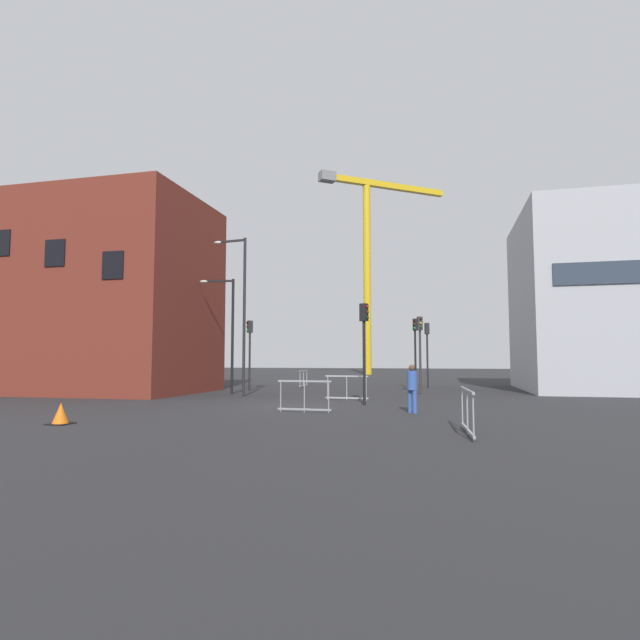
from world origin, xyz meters
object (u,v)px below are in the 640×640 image
streetlamp_tall (241,303)px  traffic_light_far (420,342)px  traffic_light_corner (250,343)px  traffic_light_near (415,342)px  traffic_cone_on_verge (61,414)px  pedestrian_walking (412,385)px  streetlamp_short (228,324)px  construction_crane (369,244)px  traffic_light_island (427,344)px  traffic_light_verge (364,337)px

streetlamp_tall → traffic_light_far: 9.35m
traffic_light_corner → traffic_light_near: size_ratio=0.96×
traffic_cone_on_verge → pedestrian_walking: bearing=29.4°
streetlamp_short → traffic_light_corner: 3.10m
construction_crane → traffic_light_island: size_ratio=5.76×
traffic_light_near → pedestrian_walking: 13.24m
streetlamp_tall → traffic_light_near: bearing=42.8°
traffic_light_far → traffic_light_verge: traffic_light_verge is taller
construction_crane → traffic_light_verge: (5.19, -39.19, -12.69)m
traffic_light_far → traffic_light_verge: (-1.89, -6.74, 0.01)m
streetlamp_short → traffic_light_near: (9.28, 5.95, -0.82)m
traffic_light_far → construction_crane: bearing=102.3°
streetlamp_tall → traffic_light_far: size_ratio=1.94×
traffic_light_near → traffic_light_island: traffic_light_near is taller
traffic_light_far → traffic_light_island: 5.85m
traffic_light_corner → pedestrian_walking: traffic_light_corner is taller
traffic_light_near → traffic_light_verge: bearing=-97.8°
streetlamp_short → traffic_light_verge: 9.11m
streetlamp_tall → pedestrian_walking: bearing=-33.7°
traffic_light_corner → traffic_light_island: 11.08m
streetlamp_tall → traffic_light_corner: bearing=105.7°
traffic_light_near → pedestrian_walking: (0.55, -13.09, -1.86)m
traffic_light_far → traffic_cone_on_verge: 17.39m
streetlamp_tall → traffic_cone_on_verge: (-0.78, -10.93, -4.25)m
traffic_light_near → traffic_light_far: traffic_light_near is taller
traffic_cone_on_verge → streetlamp_short: bearing=92.4°
construction_crane → traffic_light_near: size_ratio=5.59×
traffic_light_island → pedestrian_walking: traffic_light_island is taller
traffic_light_verge → traffic_light_near: bearing=82.2°
traffic_light_corner → traffic_cone_on_verge: bearing=-88.3°
traffic_light_corner → traffic_cone_on_verge: 15.53m
traffic_light_island → traffic_cone_on_verge: 22.60m
traffic_light_far → traffic_cone_on_verge: (-9.20, -14.56, -2.40)m
traffic_light_island → traffic_light_near: bearing=-106.9°
construction_crane → streetlamp_short: size_ratio=3.91×
streetlamp_short → traffic_light_far: 10.01m
streetlamp_short → traffic_light_island: bearing=39.0°
construction_crane → streetlamp_tall: size_ratio=3.02×
traffic_light_near → traffic_light_corner: bearing=-162.0°
construction_crane → traffic_light_near: bearing=-77.0°
traffic_light_corner → traffic_cone_on_verge: size_ratio=6.76×
traffic_light_far → traffic_cone_on_verge: traffic_light_far is taller
traffic_light_corner → pedestrian_walking: size_ratio=2.48×
streetlamp_tall → traffic_light_verge: (6.53, -3.11, -1.84)m
streetlamp_short → traffic_light_verge: (7.83, -4.56, -0.93)m
construction_crane → traffic_light_corner: size_ratio=5.83×
streetlamp_short → traffic_light_island: size_ratio=1.47×
pedestrian_walking → traffic_cone_on_verge: (-9.30, -5.24, -0.66)m
streetlamp_tall → traffic_light_verge: streetlamp_tall is taller
streetlamp_tall → traffic_cone_on_verge: 11.76m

